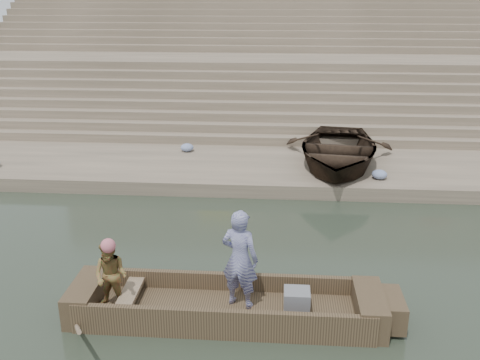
# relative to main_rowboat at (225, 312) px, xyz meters

# --- Properties ---
(ground) EXTENTS (120.00, 120.00, 0.00)m
(ground) POSITION_rel_main_rowboat_xyz_m (2.91, -0.15, -0.11)
(ground) COLOR #252F23
(ground) RESTS_ON ground
(lower_landing) EXTENTS (32.00, 4.00, 0.40)m
(lower_landing) POSITION_rel_main_rowboat_xyz_m (2.91, 7.85, 0.09)
(lower_landing) COLOR gray
(lower_landing) RESTS_ON ground
(mid_landing) EXTENTS (32.00, 3.00, 2.80)m
(mid_landing) POSITION_rel_main_rowboat_xyz_m (2.91, 15.35, 1.29)
(mid_landing) COLOR gray
(mid_landing) RESTS_ON ground
(upper_landing) EXTENTS (32.00, 3.00, 5.20)m
(upper_landing) POSITION_rel_main_rowboat_xyz_m (2.91, 22.35, 2.49)
(upper_landing) COLOR gray
(upper_landing) RESTS_ON ground
(ghat_steps) EXTENTS (32.00, 11.00, 5.20)m
(ghat_steps) POSITION_rel_main_rowboat_xyz_m (2.91, 17.04, 1.69)
(ghat_steps) COLOR gray
(ghat_steps) RESTS_ON ground
(main_rowboat) EXTENTS (5.00, 1.30, 0.22)m
(main_rowboat) POSITION_rel_main_rowboat_xyz_m (0.00, 0.00, 0.00)
(main_rowboat) COLOR brown
(main_rowboat) RESTS_ON ground
(rowboat_trim) EXTENTS (6.04, 2.63, 1.97)m
(rowboat_trim) POSITION_rel_main_rowboat_xyz_m (0.21, -0.01, 0.20)
(rowboat_trim) COLOR brown
(rowboat_trim) RESTS_ON ground
(standing_man) EXTENTS (0.78, 0.63, 1.85)m
(standing_man) POSITION_rel_main_rowboat_xyz_m (0.25, 0.11, 1.04)
(standing_man) COLOR navy
(standing_man) RESTS_ON main_rowboat
(rowing_man) EXTENTS (0.72, 0.61, 1.30)m
(rowing_man) POSITION_rel_main_rowboat_xyz_m (-2.00, -0.17, 0.76)
(rowing_man) COLOR #2B812E
(rowing_man) RESTS_ON main_rowboat
(television) EXTENTS (0.46, 0.42, 0.40)m
(television) POSITION_rel_main_rowboat_xyz_m (1.26, 0.00, 0.31)
(television) COLOR slate
(television) RESTS_ON main_rowboat
(beached_rowboat) EXTENTS (4.15, 5.38, 1.03)m
(beached_rowboat) POSITION_rel_main_rowboat_xyz_m (2.69, 7.82, 0.80)
(beached_rowboat) COLOR #2D2116
(beached_rowboat) RESTS_ON lower_landing
(cloth_bundles) EXTENTS (12.17, 2.77, 0.26)m
(cloth_bundles) POSITION_rel_main_rowboat_xyz_m (-2.10, 7.53, 0.42)
(cloth_bundles) COLOR #3F5999
(cloth_bundles) RESTS_ON lower_landing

